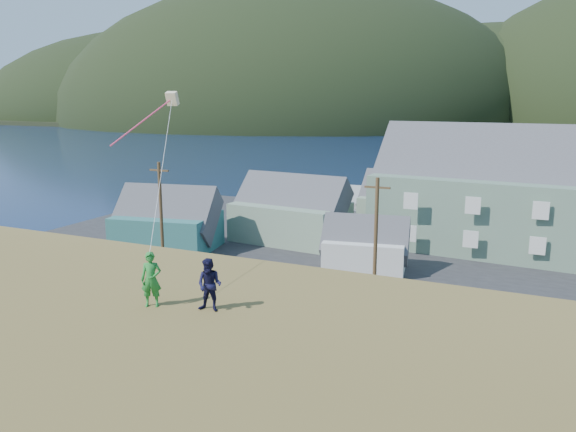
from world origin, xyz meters
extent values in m
plane|color=#0A1638|center=(0.00, 0.00, 0.00)|extent=(900.00, 900.00, 0.00)
cube|color=#4C3D19|center=(0.00, -2.00, 0.05)|extent=(110.00, 8.00, 0.10)
cube|color=#28282B|center=(0.00, 17.00, 0.06)|extent=(72.00, 36.00, 0.12)
cube|color=gray|center=(-6.00, 40.00, 0.45)|extent=(26.00, 14.00, 0.90)
cube|color=black|center=(0.00, 330.00, 1.00)|extent=(900.00, 320.00, 2.00)
ellipsoid|color=black|center=(-220.00, 280.00, 2.00)|extent=(240.00, 216.00, 108.00)
ellipsoid|color=black|center=(-120.00, 260.00, 2.00)|extent=(260.00, 234.00, 143.00)
ellipsoid|color=black|center=(-20.00, 300.00, 2.00)|extent=(200.00, 180.00, 100.00)
cube|color=#2F6F6F|center=(-20.62, 8.79, 1.70)|extent=(9.39, 7.68, 3.16)
cube|color=#47474C|center=(-20.62, 8.79, 4.12)|extent=(9.84, 7.53, 6.08)
cube|color=gray|center=(-11.84, 16.19, 1.91)|extent=(10.63, 7.60, 3.58)
cube|color=#47474C|center=(-11.84, 16.19, 4.59)|extent=(11.10, 7.37, 6.43)
cube|color=silver|center=(-2.69, 9.99, 1.36)|extent=(6.82, 5.37, 2.47)
cube|color=#47474C|center=(-2.69, 9.99, 3.21)|extent=(7.32, 5.46, 4.42)
cube|color=gray|center=(-2.18, 25.74, 1.78)|extent=(10.56, 6.56, 3.31)
cube|color=#47474C|center=(-2.18, 25.74, 4.36)|extent=(11.06, 6.50, 6.13)
cylinder|color=#47331E|center=(-15.68, 1.50, 4.51)|extent=(0.24, 0.24, 8.77)
cylinder|color=#47331E|center=(0.42, 1.50, 4.41)|extent=(0.24, 0.24, 8.57)
imported|color=slate|center=(-17.13, 24.17, 0.89)|extent=(1.98, 4.79, 1.54)
imported|color=black|center=(-2.27, 23.80, 0.89)|extent=(2.12, 4.65, 1.55)
imported|color=silver|center=(-8.78, 23.49, 0.86)|extent=(2.54, 5.28, 1.48)
imported|color=#ADACB1|center=(-14.40, 18.20, 0.91)|extent=(2.10, 4.91, 1.57)
imported|color=white|center=(-10.13, 19.06, 0.81)|extent=(2.65, 5.12, 1.38)
imported|color=#345783|center=(4.36, 24.93, 0.86)|extent=(1.72, 4.54, 1.48)
imported|color=navy|center=(-1.10, 19.06, 0.77)|extent=(2.04, 3.99, 1.30)
imported|color=black|center=(-3.44, 18.38, 0.79)|extent=(2.41, 4.82, 1.34)
imported|color=maroon|center=(-14.28, 24.84, 0.81)|extent=(2.78, 5.17, 1.38)
imported|color=#217C2D|center=(-1.11, -18.28, 8.05)|extent=(0.73, 0.63, 1.69)
imported|color=black|center=(0.69, -17.88, 8.00)|extent=(0.84, 0.69, 1.59)
cube|color=beige|center=(-4.80, -11.70, 13.36)|extent=(0.51, 0.49, 0.60)
cylinder|color=#FF4374|center=(-5.40, -12.95, 12.46)|extent=(0.06, 0.06, 3.31)
cylinder|color=white|center=(-2.96, -14.99, 11.13)|extent=(0.02, 0.02, 8.77)
camera|label=1|loc=(9.25, -31.25, 13.38)|focal=35.00mm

